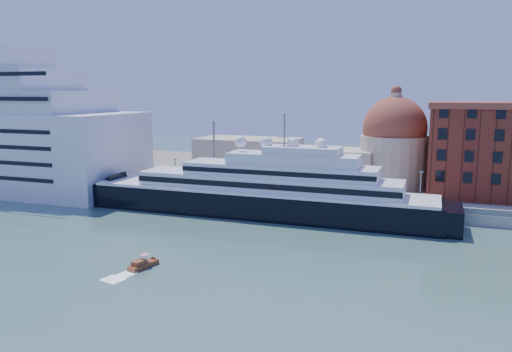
% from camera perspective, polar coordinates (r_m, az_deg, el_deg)
% --- Properties ---
extents(ground, '(400.00, 400.00, 0.00)m').
position_cam_1_polar(ground, '(91.62, -1.85, -7.99)').
color(ground, '#355D55').
rests_on(ground, ground).
extents(quay, '(180.00, 10.00, 2.50)m').
position_cam_1_polar(quay, '(122.49, 4.01, -2.89)').
color(quay, gray).
rests_on(quay, ground).
extents(land, '(260.00, 72.00, 2.00)m').
position_cam_1_polar(land, '(161.68, 7.96, 0.01)').
color(land, slate).
rests_on(land, ground).
extents(quay_fence, '(180.00, 0.10, 1.20)m').
position_cam_1_polar(quay_fence, '(117.87, 3.42, -2.46)').
color(quay_fence, slate).
rests_on(quay_fence, quay).
extents(superyacht, '(90.44, 12.54, 27.03)m').
position_cam_1_polar(superyacht, '(113.75, -0.99, -2.08)').
color(superyacht, black).
rests_on(superyacht, ground).
extents(service_barge, '(13.24, 7.47, 2.83)m').
position_cam_1_polar(service_barge, '(140.16, -21.28, -2.12)').
color(service_barge, white).
rests_on(service_barge, ground).
extents(water_taxi, '(2.96, 5.59, 2.53)m').
position_cam_1_polar(water_taxi, '(82.59, -12.82, -9.79)').
color(water_taxi, maroon).
rests_on(water_taxi, ground).
extents(church, '(66.00, 18.00, 25.50)m').
position_cam_1_polar(church, '(142.27, 9.14, 2.70)').
color(church, beige).
rests_on(church, land).
extents(lamp_posts, '(120.80, 2.40, 18.00)m').
position_cam_1_polar(lamp_posts, '(123.30, -1.84, 1.27)').
color(lamp_posts, slate).
rests_on(lamp_posts, quay).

